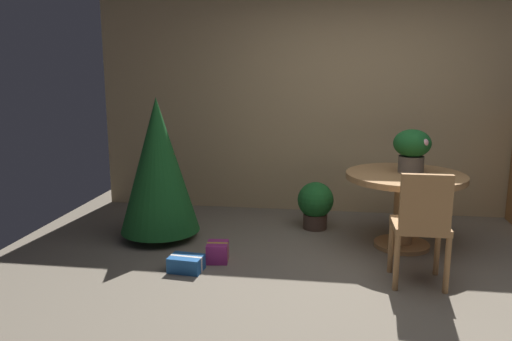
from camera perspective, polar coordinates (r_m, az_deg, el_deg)
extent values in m
plane|color=#756B5B|center=(3.96, 12.56, -13.28)|extent=(6.60, 6.60, 0.00)
cube|color=tan|center=(5.81, 11.56, 7.90)|extent=(6.00, 0.10, 2.60)
cylinder|color=#B27F4C|center=(4.93, 16.37, -8.16)|extent=(0.51, 0.51, 0.04)
cylinder|color=#B27F4C|center=(4.84, 16.59, -4.52)|extent=(0.18, 0.18, 0.61)
cylinder|color=#B27F4C|center=(4.76, 16.82, -0.65)|extent=(1.09, 1.09, 0.05)
cylinder|color=#665B51|center=(4.80, 17.37, 0.68)|extent=(0.23, 0.23, 0.15)
ellipsoid|color=#195623|center=(4.77, 17.51, 3.00)|extent=(0.34, 0.34, 0.26)
sphere|color=#E5A8B2|center=(4.79, 16.64, 3.50)|extent=(0.07, 0.07, 0.07)
sphere|color=#E5A8B2|center=(4.83, 17.38, 3.41)|extent=(0.06, 0.06, 0.06)
sphere|color=#E5A8B2|center=(4.67, 18.77, 3.04)|extent=(0.08, 0.08, 0.08)
cylinder|color=#B27F4C|center=(4.25, 15.24, -8.47)|extent=(0.04, 0.04, 0.44)
cylinder|color=#B27F4C|center=(4.31, 20.10, -8.48)|extent=(0.04, 0.04, 0.44)
cylinder|color=#B27F4C|center=(3.93, 15.84, -10.17)|extent=(0.04, 0.04, 0.44)
cylinder|color=#B27F4C|center=(4.00, 21.11, -10.15)|extent=(0.04, 0.04, 0.44)
cube|color=#B27F4C|center=(4.04, 18.29, -6.07)|extent=(0.41, 0.39, 0.05)
cube|color=#B27F4C|center=(3.82, 18.94, -3.48)|extent=(0.37, 0.05, 0.42)
cylinder|color=brown|center=(5.05, -10.86, -7.17)|extent=(0.10, 0.10, 0.08)
cone|color=#195623|center=(4.88, -11.16, 0.60)|extent=(0.77, 0.77, 1.31)
sphere|color=gold|center=(5.20, -12.95, -3.92)|extent=(0.07, 0.07, 0.07)
sphere|color=gold|center=(5.00, -10.14, 1.43)|extent=(0.07, 0.07, 0.07)
sphere|color=gold|center=(4.98, -12.52, 1.11)|extent=(0.06, 0.06, 0.06)
sphere|color=red|center=(4.82, -9.65, 1.83)|extent=(0.05, 0.05, 0.05)
cube|color=#9E287A|center=(4.39, -4.44, -9.32)|extent=(0.20, 0.22, 0.17)
cube|color=gold|center=(4.39, -4.44, -9.32)|extent=(0.19, 0.05, 0.17)
cube|color=#1E569E|center=(4.22, -8.02, -10.54)|extent=(0.29, 0.22, 0.13)
cube|color=silver|center=(4.22, -8.02, -10.54)|extent=(0.28, 0.06, 0.13)
cylinder|color=#4C382D|center=(5.28, 6.80, -5.78)|extent=(0.25, 0.25, 0.16)
sphere|color=#1E6628|center=(5.22, 6.86, -3.38)|extent=(0.38, 0.38, 0.38)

